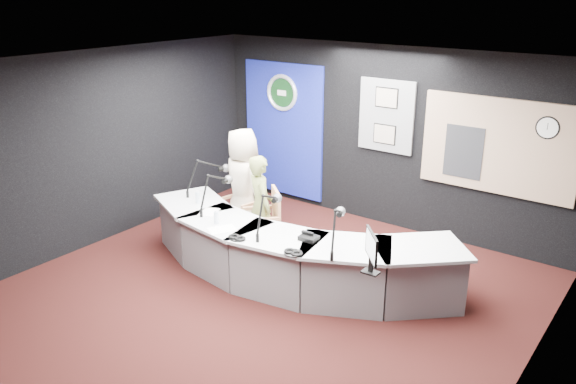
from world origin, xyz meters
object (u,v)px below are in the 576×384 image
Objects in this scene: person_woman at (261,206)px; armchair_right at (261,227)px; broadcast_desk at (286,253)px; armchair_left at (244,212)px; person_man at (243,185)px.

armchair_right is at bearing 122.98° from person_woman.
armchair_right reaches higher than broadcast_desk.
broadcast_desk is at bearing -16.37° from armchair_left.
person_man is (0.00, 0.00, 0.42)m from armchair_left.
broadcast_desk is 1.43m from armchair_left.
armchair_left is 0.50× the size of person_man.
person_woman is at bearing 172.34° from person_man.
broadcast_desk is 5.30× the size of armchair_left.
person_man is at bearing 152.75° from broadcast_desk.
person_man reaches higher than armchair_right.
person_woman reaches higher than broadcast_desk.
armchair_left reaches higher than broadcast_desk.
armchair_left is 0.99× the size of armchair_right.
person_man is at bearing 5.91° from person_woman.
person_woman is (0.56, -0.29, 0.31)m from armchair_left.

